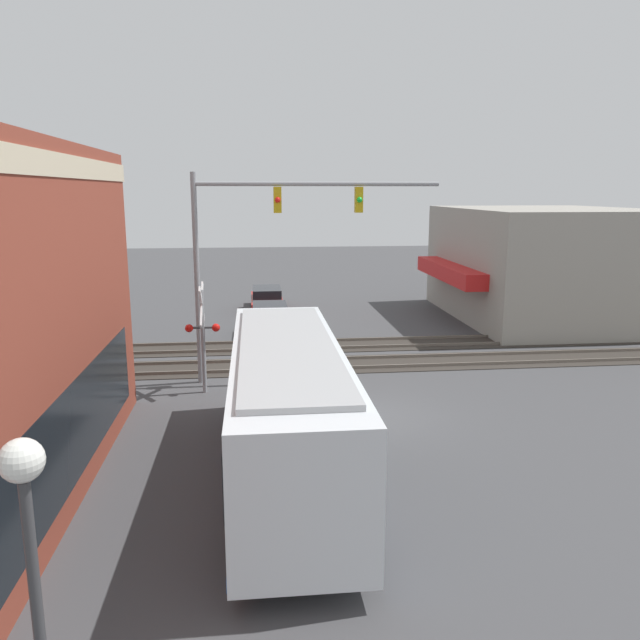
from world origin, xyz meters
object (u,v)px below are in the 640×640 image
streetlamp (37,608)px  pedestrian_near_bus (351,429)px  parked_car_grey (270,321)px  city_bus (288,405)px  parked_car_red (267,299)px  crossing_signal (203,328)px

streetlamp → pedestrian_near_bus: streetlamp is taller
streetlamp → parked_car_grey: size_ratio=0.96×
pedestrian_near_bus → city_bus: bearing=117.7°
city_bus → parked_car_grey: (15.28, -0.00, -1.13)m
parked_car_grey → streetlamp: bearing=172.7°
parked_car_grey → parked_car_red: (6.61, -0.00, -0.07)m
streetlamp → parked_car_grey: (23.60, -3.00, -2.00)m
streetlamp → city_bus: bearing=-19.8°
crossing_signal → parked_car_grey: bearing=-16.5°
streetlamp → parked_car_red: size_ratio=0.93×
crossing_signal → parked_car_grey: crossing_signal is taller
city_bus → parked_car_red: city_bus is taller
city_bus → crossing_signal: crossing_signal is taller
crossing_signal → parked_car_grey: 8.96m
city_bus → pedestrian_near_bus: bearing=-62.3°
crossing_signal → streetlamp: size_ratio=0.84×
crossing_signal → pedestrian_near_bus: size_ratio=2.35×
crossing_signal → parked_car_grey: size_ratio=0.81×
city_bus → parked_car_grey: city_bus is taller
streetlamp → pedestrian_near_bus: (9.20, -4.68, -1.90)m
streetlamp → parked_car_grey: bearing=-7.3°
crossing_signal → streetlamp: 15.15m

